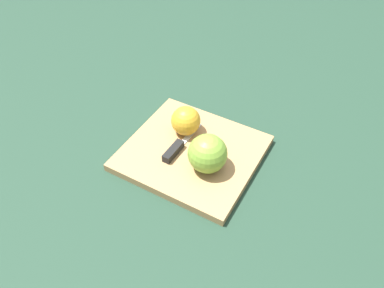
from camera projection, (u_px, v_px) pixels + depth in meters
name	position (u px, v px, depth m)	size (l,w,h in m)	color
ground_plane	(192.00, 156.00, 0.89)	(4.00, 4.00, 0.00)	#1E3828
cutting_board	(192.00, 153.00, 0.88)	(0.35, 0.33, 0.02)	#A37A4C
apple_half_left	(207.00, 154.00, 0.81)	(0.09, 0.09, 0.09)	olive
apple_half_right	(186.00, 121.00, 0.90)	(0.07, 0.07, 0.07)	gold
knife	(175.00, 149.00, 0.87)	(0.04, 0.15, 0.02)	silver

